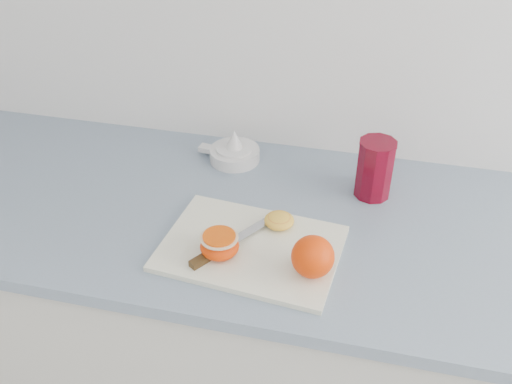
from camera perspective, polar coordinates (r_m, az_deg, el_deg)
counter at (r=1.56m, az=2.92°, el=-15.45°), size 2.57×0.64×0.89m
cutting_board at (r=1.16m, az=-0.52°, el=-5.63°), size 0.38×0.28×0.01m
whole_orange at (r=1.08m, az=5.70°, el=-6.46°), size 0.08×0.08×0.08m
half_orange at (r=1.12m, az=-3.66°, el=-5.31°), size 0.08×0.08×0.05m
squeezed_shell at (r=1.20m, az=2.33°, el=-2.84°), size 0.06×0.06×0.03m
paring_knife at (r=1.14m, az=-3.80°, el=-5.80°), size 0.14×0.20×0.01m
citrus_juicer at (r=1.43m, az=-2.21°, el=4.03°), size 0.16×0.13×0.08m
red_tumbler at (r=1.31m, az=11.76°, el=2.09°), size 0.09×0.09×0.14m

